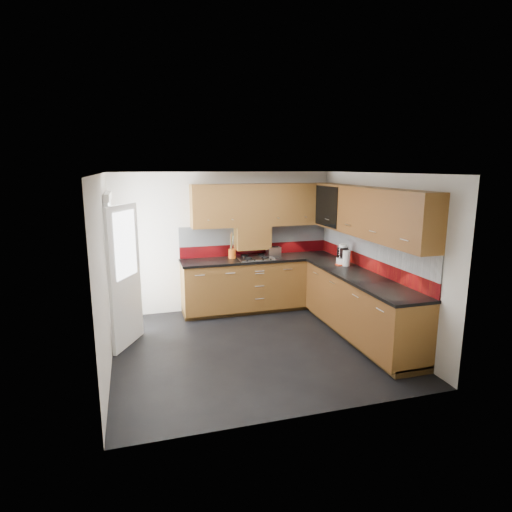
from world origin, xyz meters
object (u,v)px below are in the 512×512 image
object	(u,v)px
toaster	(274,252)
utensil_pot	(232,252)
gas_hob	(255,258)
food_processor	(343,255)

from	to	relation	value
toaster	utensil_pot	bearing A→B (deg)	175.86
gas_hob	food_processor	world-z (taller)	food_processor
utensil_pot	food_processor	world-z (taller)	utensil_pot
utensil_pot	gas_hob	bearing A→B (deg)	-19.68
gas_hob	utensil_pot	world-z (taller)	utensil_pot
gas_hob	food_processor	size ratio (longest dim) A/B	1.84
gas_hob	utensil_pot	size ratio (longest dim) A/B	1.32
gas_hob	food_processor	distance (m)	1.49
gas_hob	toaster	xyz separation A→B (m)	(0.36, 0.08, 0.07)
toaster	gas_hob	bearing A→B (deg)	-167.47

